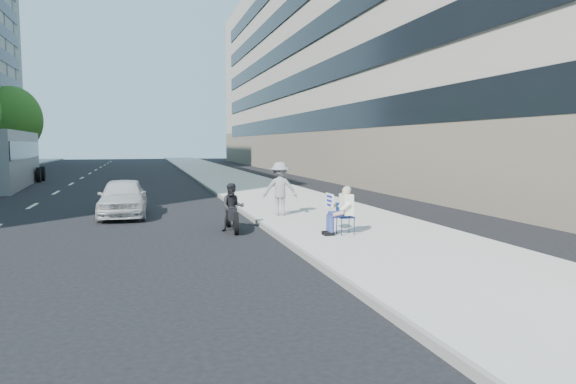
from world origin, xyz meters
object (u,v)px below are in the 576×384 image
object	(u,v)px
seated_protester	(341,208)
bus	(3,160)
jogger	(280,189)
white_sedan_near	(123,197)
motorcycle	(232,210)

from	to	relation	value
seated_protester	bus	distance (m)	24.85
seated_protester	bus	xyz separation A→B (m)	(-13.09, 21.11, 0.76)
seated_protester	jogger	distance (m)	4.07
jogger	white_sedan_near	bearing A→B (deg)	-10.58
motorcycle	bus	bearing A→B (deg)	126.17
seated_protester	bus	world-z (taller)	bus
jogger	motorcycle	bearing A→B (deg)	56.91
seated_protester	white_sedan_near	xyz separation A→B (m)	(-5.82, 6.31, -0.19)
seated_protester	jogger	size ratio (longest dim) A/B	0.72
white_sedan_near	bus	distance (m)	16.52
seated_protester	white_sedan_near	size ratio (longest dim) A/B	0.33
seated_protester	white_sedan_near	bearing A→B (deg)	132.71
jogger	bus	distance (m)	21.16
bus	seated_protester	bearing A→B (deg)	-61.99
jogger	white_sedan_near	xyz separation A→B (m)	(-5.18, 2.30, -0.38)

